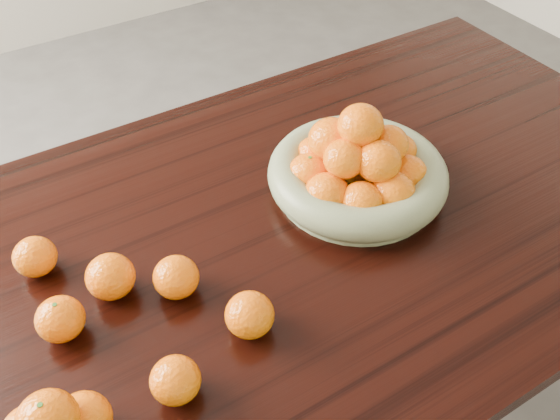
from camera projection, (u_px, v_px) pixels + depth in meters
dining_table at (256, 273)px, 1.26m from camera, size 2.00×1.00×0.75m
fruit_bowl at (358, 168)px, 1.27m from camera, size 0.37×0.37×0.20m
loose_orange_0 at (60, 319)px, 1.02m from camera, size 0.08×0.08×0.08m
loose_orange_1 at (175, 380)px, 0.94m from camera, size 0.08×0.08×0.07m
loose_orange_2 at (250, 315)px, 1.02m from camera, size 0.08×0.08×0.08m
loose_orange_3 at (35, 257)px, 1.12m from camera, size 0.08×0.08×0.07m
loose_orange_4 at (176, 277)px, 1.08m from camera, size 0.08×0.08×0.08m
loose_orange_5 at (110, 277)px, 1.08m from camera, size 0.09×0.09×0.08m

